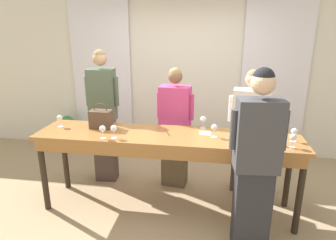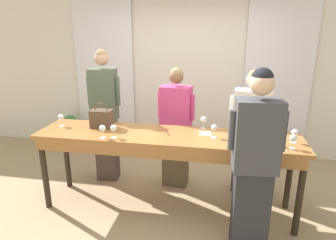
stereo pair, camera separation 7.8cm
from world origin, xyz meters
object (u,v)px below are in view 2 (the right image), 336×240
Objects in this scene: wine_glass_center_right at (61,118)px; host_pouring at (254,162)px; wine_glass_front_right at (114,128)px; guest_cream_sweater at (250,133)px; wine_glass_center_mid at (214,128)px; wine_glass_back_mid at (269,130)px; tasting_bar at (166,143)px; potted_plant at (71,132)px; guest_olive_jacket at (105,115)px; wine_bottle at (261,131)px; wine_glass_back_right at (204,120)px; wine_glass_front_mid at (102,129)px; guest_pink_top at (176,128)px; handbag at (102,118)px; wine_glass_center_left at (293,139)px; wine_glass_front_left at (248,136)px; wine_glass_back_left at (295,133)px.

host_pouring is (2.26, -0.58, -0.14)m from wine_glass_center_right.
wine_glass_front_right is 0.09× the size of guest_cream_sweater.
wine_glass_center_mid and wine_glass_back_mid have the same top height.
wine_glass_back_mid is (1.11, 0.05, 0.21)m from tasting_bar.
wine_glass_back_mid reaches higher than potted_plant.
guest_olive_jacket is at bearing 149.67° from host_pouring.
tasting_bar is 2.64m from potted_plant.
wine_bottle is at bearing -27.55° from potted_plant.
wine_glass_back_mid is at bearing -19.49° from wine_glass_back_right.
guest_cream_sweater is at bearing 103.41° from wine_glass_back_mid.
wine_glass_back_mid is (1.79, 0.27, 0.00)m from wine_glass_front_mid.
guest_pink_top is (0.68, 0.84, -0.23)m from wine_glass_front_mid.
handbag is at bearing 5.36° from wine_glass_center_right.
wine_glass_center_right is 2.34m from host_pouring.
wine_glass_front_right is at bearing -179.41° from wine_glass_center_left.
wine_glass_center_right is at bearing -123.34° from guest_olive_jacket.
guest_cream_sweater is at bearing 82.83° from wine_glass_front_left.
guest_pink_top reaches higher than tasting_bar.
wine_glass_back_left is at bearing -56.88° from guest_cream_sweater.
wine_glass_front_mid is (0.15, -0.35, -0.00)m from handbag.
wine_glass_center_left is at bearing -27.12° from wine_glass_back_right.
wine_glass_front_mid is 1.19m from wine_glass_back_right.
guest_pink_top is 2.33m from potted_plant.
handbag is at bearing -49.55° from potted_plant.
wine_bottle reaches higher than handbag.
guest_pink_top is at bearing 149.03° from wine_glass_center_left.
handbag is at bearing 172.09° from wine_glass_center_left.
wine_glass_back_mid reaches higher than tasting_bar.
wine_glass_center_left is at bearing -106.02° from wine_glass_back_left.
wine_glass_center_right is 1.00× the size of wine_glass_back_right.
host_pouring is at bearing -28.30° from tasting_bar.
wine_glass_back_right is 0.08× the size of host_pouring.
wine_glass_back_left is (1.37, 0.02, 0.21)m from tasting_bar.
wine_glass_front_mid is 0.90m from guest_olive_jacket.
handbag is (-0.83, 0.13, 0.22)m from tasting_bar.
wine_glass_front_left is at bearing 97.69° from host_pouring.
guest_pink_top reaches higher than wine_glass_front_left.
wine_glass_center_right is 0.08× the size of host_pouring.
wine_glass_front_mid is 0.09× the size of guest_pink_top.
guest_cream_sweater reaches higher than wine_glass_center_mid.
wine_glass_back_left is at bearing -14.34° from guest_olive_jacket.
wine_glass_front_right is 1.00× the size of wine_glass_center_right.
guest_cream_sweater reaches higher than wine_glass_back_right.
wine_glass_back_mid is (-0.21, 0.22, 0.00)m from wine_glass_center_left.
wine_glass_front_right is at bearing -171.87° from wine_glass_back_mid.
host_pouring is (-0.05, -1.12, 0.10)m from guest_cream_sweater.
wine_glass_center_right reaches higher than tasting_bar.
wine_glass_front_right is at bearing -61.95° from guest_olive_jacket.
host_pouring is (-0.45, -0.52, -0.14)m from wine_glass_back_left.
wine_bottle is at bearing -18.00° from guest_olive_jacket.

